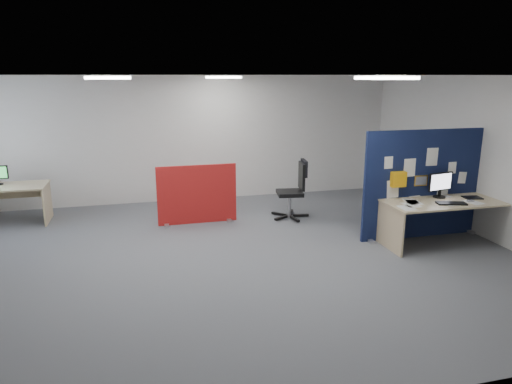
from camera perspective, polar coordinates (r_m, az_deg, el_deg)
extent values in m
plane|color=#56595E|center=(7.08, -4.16, -8.10)|extent=(9.00, 9.00, 0.00)
cube|color=white|center=(6.55, -4.59, 14.31)|extent=(9.00, 7.00, 0.02)
cube|color=silver|center=(10.11, -7.82, 6.52)|extent=(9.00, 0.02, 2.70)
cube|color=silver|center=(3.43, 5.92, -8.83)|extent=(9.00, 0.02, 2.70)
cube|color=silver|center=(8.66, 26.50, 3.86)|extent=(0.02, 7.00, 2.70)
cube|color=white|center=(6.28, 15.93, 13.55)|extent=(0.60, 0.60, 0.04)
cube|color=white|center=(6.97, -17.92, 13.44)|extent=(0.60, 0.60, 0.04)
cube|color=white|center=(9.10, -4.14, 14.11)|extent=(0.60, 0.60, 0.04)
cube|color=#0E1836|center=(8.19, 20.31, 0.91)|extent=(2.24, 0.06, 1.85)
cube|color=#A4A3A8|center=(7.94, 13.93, -5.81)|extent=(0.08, 0.30, 0.04)
cube|color=#A4A3A8|center=(8.99, 24.95, -4.38)|extent=(0.08, 0.30, 0.04)
cube|color=white|center=(7.69, 16.24, 3.54)|extent=(0.15, 0.01, 0.20)
cube|color=white|center=(7.91, 18.65, 2.90)|extent=(0.21, 0.01, 0.30)
cube|color=white|center=(8.11, 21.16, 4.12)|extent=(0.21, 0.01, 0.30)
cube|color=white|center=(8.39, 23.32, 2.80)|extent=(0.15, 0.01, 0.20)
cube|color=white|center=(7.84, 16.72, 0.37)|extent=(0.21, 0.01, 0.30)
cube|color=white|center=(8.39, 22.25, -0.19)|extent=(0.21, 0.01, 0.30)
cube|color=white|center=(8.56, 24.38, 1.65)|extent=(0.15, 0.01, 0.20)
cube|color=white|center=(8.13, 19.16, -1.47)|extent=(0.21, 0.01, 0.30)
cube|color=gold|center=(8.09, 19.92, 1.34)|extent=(0.24, 0.01, 0.18)
cube|color=#FFAE10|center=(7.80, 17.38, 1.52)|extent=(0.25, 0.10, 0.25)
cube|color=tan|center=(7.98, 22.38, -1.16)|extent=(1.94, 0.86, 0.03)
cube|color=tan|center=(7.57, 16.37, -4.33)|extent=(0.03, 0.79, 0.70)
cube|color=tan|center=(8.66, 27.17, -3.04)|extent=(0.03, 0.79, 0.70)
cube|color=tan|center=(8.33, 20.66, -1.55)|extent=(1.74, 0.02, 0.30)
cylinder|color=black|center=(8.19, 21.91, -0.56)|extent=(0.20, 0.20, 0.02)
cube|color=black|center=(8.17, 21.95, -0.15)|extent=(0.05, 0.04, 0.10)
cube|color=black|center=(8.13, 22.08, 1.22)|extent=(0.48, 0.13, 0.30)
cube|color=silver|center=(8.11, 22.16, 1.19)|extent=(0.43, 0.09, 0.26)
cube|color=black|center=(7.84, 23.24, -1.31)|extent=(0.48, 0.30, 0.02)
cube|color=#A4A3A8|center=(8.09, 25.23, -1.03)|extent=(0.11, 0.07, 0.03)
cube|color=black|center=(8.37, 25.42, -0.63)|extent=(0.31, 0.26, 0.01)
cube|color=#A81517|center=(8.56, -7.37, -0.30)|extent=(1.48, 0.07, 1.11)
cube|color=#A4A3A8|center=(8.66, -11.13, -3.96)|extent=(0.08, 0.30, 0.04)
cube|color=#A4A3A8|center=(8.79, -3.44, -3.44)|extent=(0.08, 0.30, 0.04)
cube|color=tan|center=(9.60, -29.37, 0.54)|extent=(1.60, 0.80, 0.03)
cube|color=tan|center=(9.51, -24.63, -1.30)|extent=(0.03, 0.74, 0.70)
cube|color=tan|center=(9.99, -28.73, 0.11)|extent=(1.44, 0.02, 0.30)
cube|color=black|center=(9.00, 5.61, -2.91)|extent=(0.32, 0.10, 0.04)
cube|color=black|center=(9.18, 4.38, -2.54)|extent=(0.19, 0.30, 0.04)
cube|color=black|center=(9.06, 2.88, -2.74)|extent=(0.26, 0.26, 0.04)
cube|color=black|center=(8.81, 3.14, -3.25)|extent=(0.30, 0.19, 0.04)
cube|color=black|center=(8.77, 4.87, -3.36)|extent=(0.10, 0.32, 0.04)
cylinder|color=#A4A3A8|center=(8.90, 4.20, -1.61)|extent=(0.06, 0.06, 0.44)
cube|color=black|center=(8.84, 4.23, -0.12)|extent=(0.54, 0.54, 0.07)
cube|color=black|center=(8.80, 5.73, 2.01)|extent=(0.12, 0.44, 0.52)
cube|color=black|center=(8.78, 6.03, 3.01)|extent=(0.12, 0.40, 0.31)
cube|color=white|center=(7.56, 18.84, -1.54)|extent=(0.22, 0.31, 0.00)
cube|color=white|center=(7.78, 18.78, -1.10)|extent=(0.29, 0.35, 0.00)
cube|color=white|center=(8.09, 25.51, -1.16)|extent=(0.27, 0.34, 0.00)
cube|color=white|center=(7.36, 18.33, -1.90)|extent=(0.22, 0.31, 0.00)
cube|color=white|center=(8.34, 22.15, -0.39)|extent=(0.24, 0.32, 0.00)
cube|color=white|center=(7.72, 19.14, -1.23)|extent=(0.27, 0.34, 0.00)
cube|color=white|center=(7.88, 23.13, -1.30)|extent=(0.24, 0.32, 0.00)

